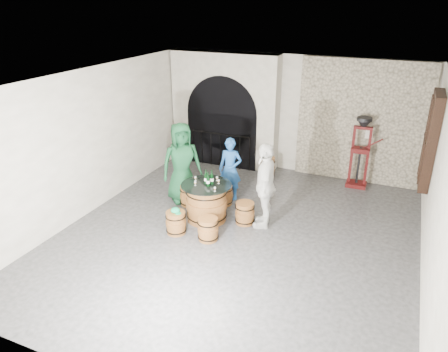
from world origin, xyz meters
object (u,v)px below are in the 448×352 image
at_px(barrel_stool_left, 189,195).
at_px(wine_bottle_right, 212,178).
at_px(wine_bottle_center, 208,181).
at_px(side_barrel, 267,168).
at_px(barrel_stool_far, 224,195).
at_px(barrel_stool_near_right, 208,229).
at_px(barrel_stool_right, 245,213).
at_px(person_green, 182,163).
at_px(barrel_table, 207,202).
at_px(person_white, 265,185).
at_px(corking_press, 361,147).
at_px(barrel_stool_near_left, 176,223).
at_px(person_blue, 230,169).
at_px(wine_bottle_left, 206,178).

height_order(barrel_stool_left, wine_bottle_right, wine_bottle_right).
height_order(wine_bottle_center, side_barrel, wine_bottle_center).
bearing_deg(barrel_stool_far, barrel_stool_near_right, -77.66).
distance_m(barrel_stool_left, barrel_stool_right, 1.56).
height_order(barrel_stool_near_right, side_barrel, side_barrel).
bearing_deg(person_green, barrel_table, -78.92).
relative_size(barrel_stool_far, side_barrel, 0.83).
bearing_deg(barrel_stool_left, wine_bottle_right, -27.05).
height_order(person_white, corking_press, person_white).
relative_size(barrel_table, corking_press, 0.60).
bearing_deg(barrel_stool_near_left, wine_bottle_right, 63.35).
height_order(barrel_stool_near_right, wine_bottle_center, wine_bottle_center).
height_order(person_white, wine_bottle_center, person_white).
distance_m(barrel_stool_near_left, corking_press, 5.12).
bearing_deg(barrel_table, barrel_stool_left, 145.22).
relative_size(barrel_stool_right, person_green, 0.25).
xyz_separation_m(barrel_stool_far, barrel_stool_right, (0.79, -0.67, 0.00)).
xyz_separation_m(person_white, corking_press, (1.56, 2.90, 0.14)).
distance_m(barrel_table, wine_bottle_right, 0.57).
bearing_deg(corking_press, person_green, -148.36).
bearing_deg(wine_bottle_right, corking_press, 48.89).
bearing_deg(barrel_stool_near_left, person_blue, 78.84).
bearing_deg(barrel_stool_far, side_barrel, 76.95).
xyz_separation_m(person_white, side_barrel, (-0.75, 2.50, -0.64)).
height_order(wine_bottle_left, side_barrel, wine_bottle_left).
relative_size(barrel_stool_far, barrel_stool_near_right, 1.00).
bearing_deg(barrel_stool_right, side_barrel, 97.62).
bearing_deg(barrel_table, person_white, 12.38).
bearing_deg(person_green, barrel_stool_near_right, -90.58).
bearing_deg(person_blue, barrel_table, -100.53).
xyz_separation_m(wine_bottle_right, corking_press, (2.70, 3.10, 0.10)).
bearing_deg(barrel_stool_near_left, wine_bottle_left, 69.69).
bearing_deg(barrel_stool_far, wine_bottle_center, -87.91).
height_order(barrel_stool_left, side_barrel, side_barrel).
relative_size(barrel_table, wine_bottle_center, 3.40).
relative_size(barrel_stool_left, barrel_stool_near_left, 1.00).
bearing_deg(wine_bottle_right, person_blue, 92.06).
xyz_separation_m(wine_bottle_left, corking_press, (2.83, 3.13, 0.10)).
relative_size(barrel_stool_near_left, corking_press, 0.26).
height_order(wine_bottle_center, wine_bottle_right, same).
bearing_deg(person_white, wine_bottle_center, -86.65).
xyz_separation_m(barrel_stool_near_right, barrel_stool_near_left, (-0.73, -0.03, 0.00)).
xyz_separation_m(person_white, wine_bottle_left, (-1.27, -0.23, 0.04)).
bearing_deg(wine_bottle_right, wine_bottle_left, -165.03).
xyz_separation_m(barrel_stool_far, person_white, (1.20, -0.58, 0.69)).
bearing_deg(barrel_stool_near_left, barrel_table, 66.82).
bearing_deg(wine_bottle_left, wine_bottle_center, -45.40).
relative_size(wine_bottle_right, corking_press, 0.18).
bearing_deg(barrel_stool_right, barrel_stool_far, 139.84).
relative_size(barrel_stool_far, barrel_stool_right, 1.00).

